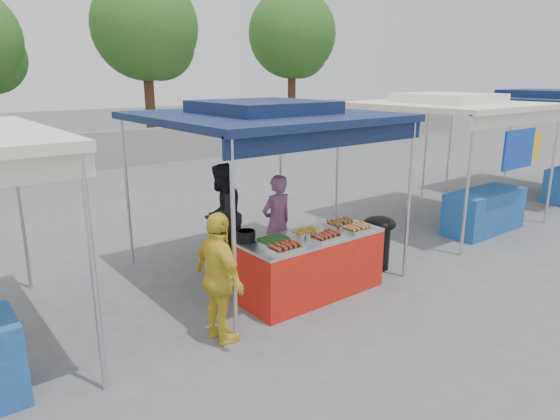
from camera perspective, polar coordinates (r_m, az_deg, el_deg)
ground_plane at (r=7.07m, az=3.04°, el=-9.25°), size 80.00×80.00×0.00m
back_wall at (r=16.55m, az=-22.96°, el=5.95°), size 40.00×0.25×1.20m
main_canopy at (r=7.21m, az=-1.84°, el=10.79°), size 3.20×3.20×2.57m
neighbor_stall_right at (r=10.38m, az=20.20°, el=6.95°), size 3.20×3.20×2.57m
neighbor_stall_far at (r=13.92m, az=29.08°, el=7.87°), size 3.20×3.20×2.57m
tree_2 at (r=19.44m, az=-14.80°, el=19.08°), size 3.75×3.74×6.42m
tree_3 at (r=23.13m, az=1.60°, el=19.05°), size 3.81×3.80×6.53m
vendor_table at (r=6.84m, az=3.65°, el=-6.28°), size 2.00×0.80×0.85m
food_tray_fl at (r=6.11m, az=0.63°, el=-4.32°), size 0.42×0.30×0.07m
food_tray_fm at (r=6.54m, az=5.23°, el=-3.05°), size 0.42×0.30×0.07m
food_tray_fr at (r=6.93m, az=8.83°, el=-2.10°), size 0.42×0.30×0.07m
food_tray_bl at (r=6.36m, az=-0.75°, el=-3.52°), size 0.42×0.30×0.07m
food_tray_bm at (r=6.72m, az=3.00°, el=-2.51°), size 0.42×0.30×0.07m
food_tray_br at (r=7.14m, az=6.93°, el=-1.51°), size 0.42×0.30×0.07m
cooking_pot at (r=6.43m, az=-3.91°, el=-2.99°), size 0.25×0.25×0.14m
skewer_cup at (r=6.53m, az=4.32°, el=-2.87°), size 0.08×0.08×0.11m
wok_burner at (r=7.84m, az=11.22°, el=-3.12°), size 0.50×0.50×0.84m
crate_left at (r=7.07m, az=-1.96°, el=-7.78°), size 0.55×0.39×0.33m
crate_right at (r=7.58m, az=2.73°, el=-6.33°), size 0.48×0.34×0.29m
crate_stacked at (r=7.48m, az=2.76°, el=-4.27°), size 0.48×0.34×0.29m
vendor_woman at (r=7.58m, az=-0.36°, el=-1.50°), size 0.56×0.38×1.49m
helper_man at (r=7.80m, az=-6.65°, el=-0.60°), size 0.98×0.90×1.63m
customer_person at (r=5.58m, az=-6.93°, el=-7.80°), size 0.37×0.89×1.51m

